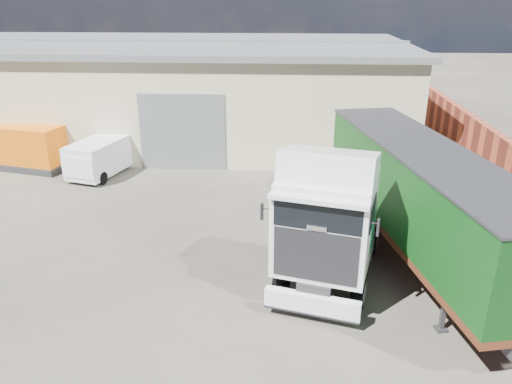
# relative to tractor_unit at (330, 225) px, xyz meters

# --- Properties ---
(ground) EXTENTS (120.00, 120.00, 0.00)m
(ground) POSITION_rel_tractor_unit_xyz_m (-4.09, -0.46, -1.81)
(ground) COLOR #282520
(ground) RESTS_ON ground
(warehouse) EXTENTS (30.60, 12.60, 5.42)m
(warehouse) POSITION_rel_tractor_unit_xyz_m (-10.09, 15.54, 0.85)
(warehouse) COLOR #BDB391
(warehouse) RESTS_ON ground
(tractor_unit) EXTENTS (3.95, 6.74, 4.30)m
(tractor_unit) POSITION_rel_tractor_unit_xyz_m (0.00, 0.00, 0.00)
(tractor_unit) COLOR black
(tractor_unit) RESTS_ON ground
(box_trailer) EXTENTS (4.48, 11.21, 3.65)m
(box_trailer) POSITION_rel_tractor_unit_xyz_m (2.79, 1.49, 0.41)
(box_trailer) COLOR #2D2D30
(box_trailer) RESTS_ON ground
(panel_van) EXTENTS (2.63, 4.30, 1.64)m
(panel_van) POSITION_rel_tractor_unit_xyz_m (-9.69, 8.68, -0.96)
(panel_van) COLOR black
(panel_van) RESTS_ON ground
(orange_skip) EXTENTS (3.69, 2.76, 2.07)m
(orange_skip) POSITION_rel_tractor_unit_xyz_m (-13.28, 9.34, -0.91)
(orange_skip) COLOR #2D2D30
(orange_skip) RESTS_ON ground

